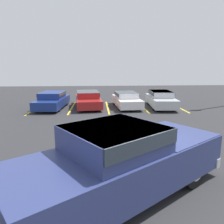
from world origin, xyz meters
name	(u,v)px	position (x,y,z in m)	size (l,w,h in m)	color
ground_plane	(130,190)	(0.00, 0.00, 0.00)	(60.00, 60.00, 0.00)	#2D2D30
stall_stripe_a	(36,108)	(-5.56, 11.62, 0.00)	(0.12, 5.19, 0.01)	yellow
stall_stripe_b	(72,108)	(-2.80, 11.62, 0.00)	(0.12, 5.19, 0.01)	yellow
stall_stripe_c	(108,107)	(-0.03, 11.62, 0.00)	(0.12, 5.19, 0.01)	yellow
stall_stripe_d	(142,107)	(2.73, 11.62, 0.00)	(0.12, 5.19, 0.01)	yellow
stall_stripe_e	(176,106)	(5.49, 11.62, 0.00)	(0.12, 5.19, 0.01)	yellow
pickup_truck	(124,160)	(-0.19, -0.19, 0.93)	(5.93, 5.01, 1.84)	navy
parked_sedan_a	(52,100)	(-4.24, 11.53, 0.65)	(2.15, 4.46, 1.24)	navy
parked_sedan_b	(88,99)	(-1.56, 11.90, 0.65)	(2.29, 4.88, 1.23)	maroon
parked_sedan_c	(126,99)	(1.45, 11.62, 0.62)	(2.02, 4.33, 1.16)	silver
parked_sedan_d	(161,99)	(4.12, 11.41, 0.67)	(2.01, 4.59, 1.26)	#B7BABF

